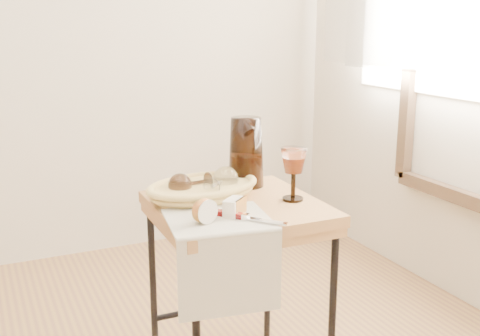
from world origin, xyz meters
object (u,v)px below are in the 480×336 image
bread_basket (203,191)px  tea_towel (218,219)px  goblet_lying_b (220,182)px  pitcher (246,152)px  goblet_lying_a (192,183)px  table_knife (248,217)px  apple_half (203,210)px  side_table (237,296)px  wine_goblet (293,174)px

bread_basket → tea_towel: bearing=-111.2°
tea_towel → goblet_lying_b: bearing=74.4°
tea_towel → pitcher: 0.40m
tea_towel → goblet_lying_a: bearing=96.8°
table_knife → goblet_lying_a: bearing=153.3°
bread_basket → apple_half: (-0.09, -0.23, 0.02)m
apple_half → goblet_lying_a: bearing=57.0°
side_table → apple_half: 0.43m
pitcher → table_knife: bearing=-139.5°
side_table → tea_towel: size_ratio=2.21×
goblet_lying_b → pitcher: (0.14, 0.10, 0.07)m
goblet_lying_a → apple_half: 0.26m
goblet_lying_a → wine_goblet: size_ratio=0.72×
bread_basket → apple_half: size_ratio=4.50×
tea_towel → table_knife: size_ratio=1.36×
goblet_lying_a → apple_half: goblet_lying_a is taller
wine_goblet → pitcher: bearing=106.1°
goblet_lying_a → pitcher: pitcher is taller
bread_basket → table_knife: (0.03, -0.27, -0.01)m
side_table → goblet_lying_a: size_ratio=5.16×
pitcher → wine_goblet: size_ratio=1.61×
tea_towel → bread_basket: (0.04, 0.22, 0.02)m
side_table → goblet_lying_b: 0.39m
bread_basket → table_knife: 0.27m
table_knife → bread_basket: bearing=147.7°
bread_basket → goblet_lying_a: goblet_lying_a is taller
pitcher → goblet_lying_b: bearing=-169.8°
pitcher → apple_half: bearing=-157.2°
pitcher → table_knife: size_ratio=1.30×
wine_goblet → side_table: bearing=163.9°
wine_goblet → table_knife: (-0.22, -0.13, -0.07)m
goblet_lying_b → pitcher: bearing=-6.2°
side_table → apple_half: apple_half is taller
tea_towel → apple_half: bearing=-158.0°
goblet_lying_b → wine_goblet: 0.24m
side_table → pitcher: (0.11, 0.17, 0.45)m
bread_basket → goblet_lying_a: (-0.03, 0.02, 0.03)m
apple_half → goblet_lying_b: bearing=36.7°
wine_goblet → tea_towel: bearing=-165.1°
goblet_lying_b → pitcher: pitcher is taller
apple_half → table_knife: bearing=-35.2°
goblet_lying_a → goblet_lying_b: size_ratio=0.92×
goblet_lying_b → tea_towel: bearing=-155.6°
bread_basket → apple_half: bearing=-122.5°
table_knife → pitcher: bearing=115.9°
table_knife → wine_goblet: bearing=80.2°
tea_towel → goblet_lying_b: (0.09, 0.20, 0.05)m
bread_basket → goblet_lying_a: 0.04m
side_table → pitcher: bearing=56.7°
goblet_lying_b → pitcher: size_ratio=0.49×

